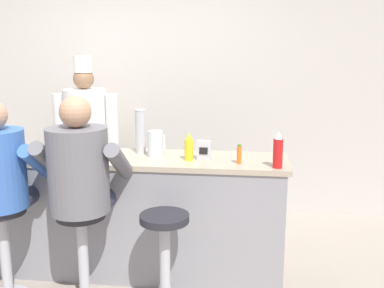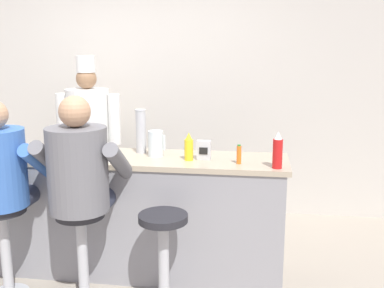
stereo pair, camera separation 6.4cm
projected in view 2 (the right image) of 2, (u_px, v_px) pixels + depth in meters
name	position (u px, v px, depth m)	size (l,w,h in m)	color
ground_plane	(89.00, 284.00, 3.50)	(20.00, 20.00, 0.00)	#9E9384
wall_back	(143.00, 90.00, 4.98)	(10.00, 0.06, 2.70)	beige
diner_counter	(99.00, 212.00, 3.68)	(3.01, 0.58, 0.97)	gray
ketchup_bottle_red	(278.00, 151.00, 3.16)	(0.07, 0.07, 0.27)	red
mustard_bottle_yellow	(189.00, 148.00, 3.39)	(0.07, 0.07, 0.21)	yellow
hot_sauce_bottle_orange	(239.00, 155.00, 3.29)	(0.03, 0.03, 0.14)	orange
water_pitcher_clear	(156.00, 144.00, 3.51)	(0.14, 0.12, 0.20)	silver
breakfast_plate	(108.00, 158.00, 3.43)	(0.22, 0.22, 0.04)	white
cup_stack_steel	(141.00, 131.00, 3.62)	(0.09, 0.09, 0.36)	#B7BABF
napkin_dispenser_chrome	(204.00, 150.00, 3.42)	(0.11, 0.06, 0.15)	silver
diner_seated_blue	(1.00, 174.00, 3.18)	(0.59, 0.59, 1.46)	#B2B5BA
diner_seated_grey	(80.00, 175.00, 3.09)	(0.62, 0.62, 1.50)	#B2B5BA
empty_stool_round	(163.00, 246.00, 3.08)	(0.34, 0.34, 0.70)	#B2B5BA
cook_in_whites_near	(89.00, 133.00, 4.61)	(0.68, 0.43, 1.73)	#232328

